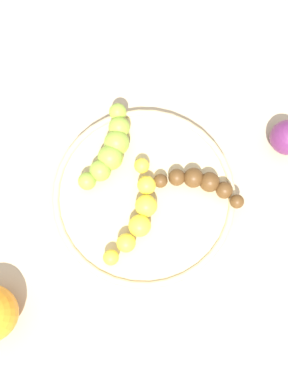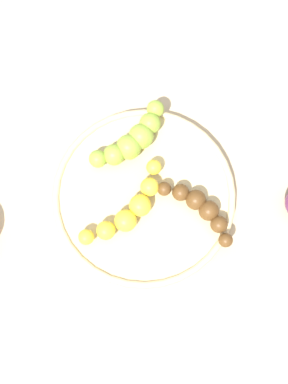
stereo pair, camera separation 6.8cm
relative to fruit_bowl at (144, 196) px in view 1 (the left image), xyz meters
name	(u,v)px [view 1 (the left image)]	position (x,y,z in m)	size (l,w,h in m)	color
ground_plane	(144,198)	(0.00, 0.00, -0.01)	(2.40, 2.40, 0.00)	tan
fruit_bowl	(144,196)	(0.00, 0.00, 0.00)	(0.26, 0.26, 0.02)	#D1B784
banana_green	(110,149)	(0.04, 0.07, 0.03)	(0.14, 0.05, 0.04)	#8CAD38
banana_yellow	(138,214)	(-0.03, 0.00, 0.02)	(0.16, 0.05, 0.03)	yellow
banana_overripe	(201,183)	(0.04, -0.07, 0.02)	(0.05, 0.13, 0.03)	#593819
plum_purple	(288,137)	(0.15, -0.17, 0.01)	(0.05, 0.05, 0.05)	#662659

